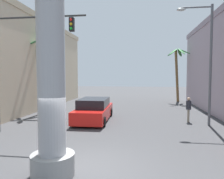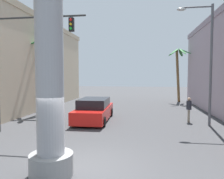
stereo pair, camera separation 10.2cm
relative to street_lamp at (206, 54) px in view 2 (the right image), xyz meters
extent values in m
plane|color=#424244|center=(-5.78, 2.63, -4.51)|extent=(92.21, 92.21, 0.00)
cylinder|color=#9E9EA3|center=(-6.73, -8.04, 0.46)|extent=(0.86, 0.86, 9.94)
cylinder|color=gray|center=(-6.73, -8.04, -4.16)|extent=(1.37, 1.37, 0.70)
cylinder|color=#59595E|center=(0.31, 0.00, -0.73)|extent=(0.16, 0.16, 7.56)
cylinder|color=#59595E|center=(-0.62, 0.00, 2.90)|extent=(1.86, 0.10, 0.10)
ellipsoid|color=beige|center=(-1.55, 0.00, 2.80)|extent=(0.56, 0.28, 0.20)
cylinder|color=#333333|center=(-9.35, -3.36, 1.74)|extent=(5.05, 0.10, 0.10)
cube|color=black|center=(-7.58, -3.36, 1.29)|extent=(0.24, 0.24, 0.70)
sphere|color=red|center=(-7.58, -3.49, 1.51)|extent=(0.14, 0.14, 0.14)
sphere|color=yellow|center=(-7.58, -3.49, 1.29)|extent=(0.14, 0.14, 0.14)
sphere|color=green|center=(-7.58, -3.49, 1.07)|extent=(0.14, 0.14, 0.14)
cylinder|color=black|center=(-8.28, 2.23, -4.19)|extent=(0.23, 0.64, 0.64)
cylinder|color=black|center=(-6.35, 2.27, -4.19)|extent=(0.23, 0.64, 0.64)
cylinder|color=black|center=(-8.21, -1.39, -4.19)|extent=(0.23, 0.64, 0.64)
cylinder|color=black|center=(-6.28, -1.35, -4.19)|extent=(0.23, 0.64, 0.64)
cube|color=red|center=(-7.28, 0.44, -3.95)|extent=(2.14, 5.21, 0.80)
cube|color=black|center=(-7.28, 0.44, -3.25)|extent=(1.93, 2.88, 0.60)
cylinder|color=brown|center=(0.25, 12.80, -1.40)|extent=(0.68, 0.36, 6.23)
ellipsoid|color=#22652D|center=(1.06, 12.50, 1.50)|extent=(1.51, 0.58, 0.78)
ellipsoid|color=#285C2D|center=(0.62, 13.33, 1.45)|extent=(0.93, 1.42, 0.92)
ellipsoid|color=#2C792D|center=(-0.29, 13.16, 1.47)|extent=(1.28, 1.25, 0.87)
ellipsoid|color=#25732D|center=(-0.30, 12.09, 1.46)|extent=(1.29, 1.23, 0.88)
ellipsoid|color=#256F2D|center=(0.59, 11.90, 1.46)|extent=(0.90, 1.45, 0.89)
cylinder|color=brown|center=(-12.05, 3.11, -1.43)|extent=(0.32, 0.36, 6.17)
ellipsoid|color=#27792D|center=(-11.38, 3.07, 1.53)|extent=(1.42, 0.47, 0.54)
ellipsoid|color=#226A2D|center=(-11.78, 3.77, 1.54)|extent=(0.94, 1.42, 0.48)
ellipsoid|color=#32792D|center=(-12.69, 3.52, 1.43)|extent=(1.28, 1.02, 0.81)
ellipsoid|color=#215C2D|center=(-12.69, 2.74, 1.46)|extent=(1.31, 1.03, 0.74)
ellipsoid|color=#256A2D|center=(-11.88, 2.45, 1.48)|extent=(0.74, 1.40, 0.69)
cylinder|color=gray|center=(-0.76, 0.94, -4.08)|extent=(0.14, 0.14, 0.86)
cylinder|color=gray|center=(-0.81, 0.75, -4.08)|extent=(0.14, 0.14, 0.86)
cylinder|color=#26262D|center=(-0.79, 0.84, -3.35)|extent=(0.42, 0.42, 0.61)
sphere|color=tan|center=(-0.79, 0.84, -2.94)|extent=(0.22, 0.22, 0.22)
camera|label=1|loc=(-3.97, -14.45, -1.35)|focal=35.00mm
camera|label=2|loc=(-3.87, -14.44, -1.35)|focal=35.00mm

